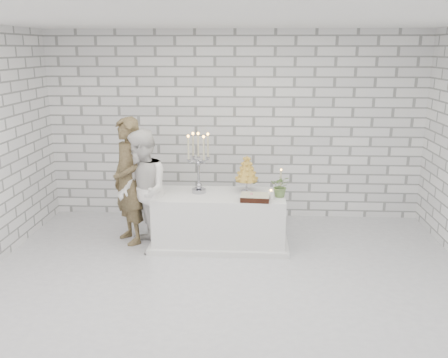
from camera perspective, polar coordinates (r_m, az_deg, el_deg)
ground at (r=5.86m, az=0.33°, el=-12.36°), size 6.00×5.00×0.01m
ceiling at (r=5.20m, az=0.39°, el=18.40°), size 6.00×5.00×0.01m
wall_back at (r=7.79m, az=1.24°, el=6.25°), size 6.00×0.01×3.00m
wall_front at (r=2.96m, az=-1.97°, el=-8.94°), size 6.00×0.01×3.00m
cake_table at (r=6.82m, az=-0.54°, el=-4.81°), size 1.80×0.80×0.75m
groom at (r=6.92m, az=-11.21°, el=-0.24°), size 0.75×0.78×1.80m
bride at (r=6.63m, az=-9.59°, el=-1.44°), size 0.91×1.00×1.67m
candelabra at (r=6.67m, az=-3.03°, el=1.91°), size 0.40×0.40×0.86m
croquembouche at (r=6.76m, az=2.69°, el=0.65°), size 0.43×0.43×0.53m
chocolate_cake at (r=6.43m, az=3.68°, el=-2.18°), size 0.40×0.30×0.08m
pillar_candle at (r=6.49m, az=5.55°, el=-1.90°), size 0.08×0.08×0.12m
extra_taper at (r=6.78m, az=6.71°, el=-0.30°), size 0.06×0.06×0.32m
flowers at (r=6.59m, az=6.73°, el=-0.83°), size 0.31×0.28×0.30m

